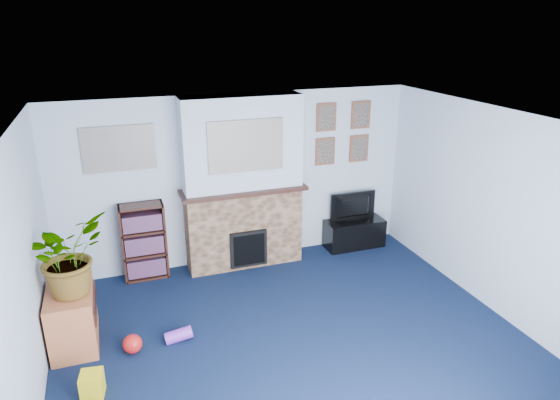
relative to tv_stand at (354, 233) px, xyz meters
name	(u,v)px	position (x,y,z in m)	size (l,w,h in m)	color
floor	(296,345)	(-1.74, -2.03, -0.23)	(5.00, 4.50, 0.01)	#0D1935
ceiling	(299,126)	(-1.74, -2.03, 2.17)	(5.00, 4.50, 0.01)	white
wall_back	(239,180)	(-1.74, 0.22, 0.97)	(5.00, 0.04, 2.40)	silver
wall_front	(433,396)	(-1.74, -4.28, 0.97)	(5.00, 0.04, 2.40)	silver
wall_left	(21,287)	(-4.24, -2.03, 0.97)	(0.04, 4.50, 2.40)	silver
wall_right	(499,214)	(0.76, -2.03, 0.97)	(0.04, 4.50, 2.40)	silver
chimney_breast	(243,185)	(-1.74, 0.02, 0.96)	(1.72, 0.50, 2.40)	brown
collage_main	(246,146)	(-1.74, -0.19, 1.55)	(1.00, 0.03, 0.68)	gray
collage_left	(119,149)	(-3.29, 0.21, 1.55)	(0.90, 0.03, 0.58)	gray
portrait_tl	(326,117)	(-0.44, 0.20, 1.77)	(0.30, 0.03, 0.40)	brown
portrait_tr	(361,115)	(0.11, 0.20, 1.77)	(0.30, 0.03, 0.40)	brown
portrait_bl	(325,151)	(-0.44, 0.20, 1.27)	(0.30, 0.03, 0.40)	brown
portrait_br	(359,148)	(0.11, 0.20, 1.27)	(0.30, 0.03, 0.40)	brown
tv_stand	(354,233)	(0.00, 0.00, 0.00)	(0.90, 0.38, 0.43)	black
television	(355,207)	(0.00, 0.02, 0.41)	(0.73, 0.10, 0.42)	black
bookshelf	(144,243)	(-3.11, 0.08, 0.28)	(0.58, 0.28, 1.05)	#321812
sideboard	(72,314)	(-3.98, -1.18, 0.12)	(0.46, 0.83, 0.64)	#BB643C
potted_plant	(67,255)	(-3.93, -1.23, 0.84)	(0.76, 0.66, 0.84)	#26661E
mantel_clock	(236,184)	(-1.85, -0.03, 1.00)	(0.10, 0.06, 0.14)	gold
mantel_candle	(268,180)	(-1.39, -0.03, 1.01)	(0.05, 0.05, 0.17)	#B2BFC6
mantel_teddy	(200,189)	(-2.33, -0.03, 0.99)	(0.13, 0.13, 0.13)	gray
mantel_can	(289,179)	(-1.08, -0.03, 0.99)	(0.06, 0.06, 0.11)	yellow
green_crate	(70,324)	(-4.04, -1.03, -0.08)	(0.32, 0.26, 0.26)	#198C26
toy_ball	(133,345)	(-3.41, -1.57, -0.14)	(0.21, 0.21, 0.21)	red
toy_block	(92,386)	(-3.81, -2.11, -0.11)	(0.20, 0.20, 0.24)	yellow
toy_tube	(179,335)	(-2.92, -1.53, -0.15)	(0.14, 0.14, 0.29)	purple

